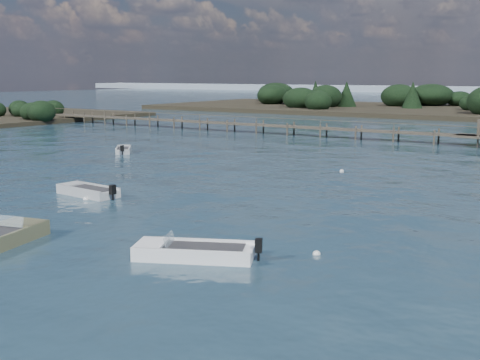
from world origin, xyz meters
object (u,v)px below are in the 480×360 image
Objects in this scene: tender_far_grey at (124,151)px; jetty at (260,125)px; dinghy_mid_grey at (88,193)px; dinghy_mid_white_a at (194,254)px.

jetty reaches higher than tender_far_grey.
dinghy_mid_white_a is at bearing -26.74° from dinghy_mid_grey.
dinghy_mid_grey is 0.07× the size of jetty.
dinghy_mid_white_a is 14.37m from dinghy_mid_grey.
jetty is (-11.30, 38.54, 0.83)m from dinghy_mid_grey.
dinghy_mid_white_a is 0.08× the size of jetty.
dinghy_mid_grey is at bearing -73.65° from jetty.
dinghy_mid_white_a is 51.08m from jetty.
dinghy_mid_white_a is at bearing -61.79° from jetty.
dinghy_mid_white_a is at bearing -41.60° from tender_far_grey.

